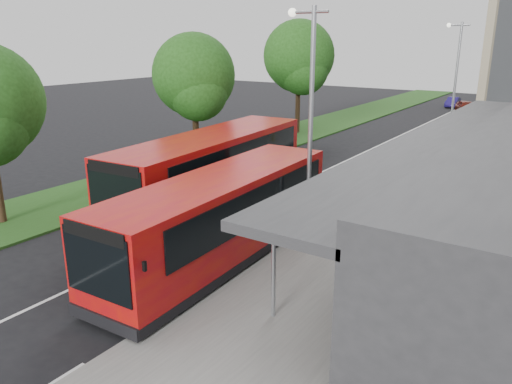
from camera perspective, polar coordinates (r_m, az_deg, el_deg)
ground at (r=19.02m, az=-8.37°, el=-5.11°), size 120.00×120.00×0.00m
pavement at (r=34.16m, az=23.20°, el=3.82°), size 5.00×80.00×0.15m
grass_verge at (r=38.65m, az=3.97°, el=6.54°), size 5.00×80.00×0.10m
lane_centre_line at (r=31.19m, az=10.46°, el=3.64°), size 0.12×70.00×0.01m
kerb_dashes at (r=33.81m, az=18.37°, el=4.09°), size 0.12×56.00×0.01m
tree_mid at (r=29.14m, az=-7.04°, el=12.52°), size 4.68×4.68×7.52m
tree_far at (r=38.94m, az=4.94°, el=14.72°), size 5.33×5.33×8.56m
lamp_post_near at (r=17.03m, az=6.05°, el=8.85°), size 1.44×0.28×8.00m
lamp_post_far at (r=35.84m, az=21.75°, el=12.09°), size 1.44×0.28×8.00m
bus_main at (r=16.38m, az=-3.96°, el=-3.02°), size 3.11×10.52×2.95m
bus_second at (r=21.69m, az=-5.03°, el=2.43°), size 3.73×11.61×3.24m
litter_bin at (r=24.60m, az=17.79°, el=0.96°), size 0.70×0.70×0.97m
bollard at (r=31.87m, az=20.25°, el=4.43°), size 0.19×0.19×1.10m
car_near at (r=53.58m, az=22.92°, el=8.90°), size 3.10×4.30×1.36m
car_far at (r=58.87m, az=21.58°, el=9.53°), size 1.24×3.25×1.06m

